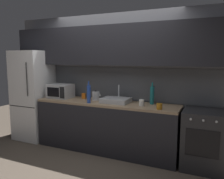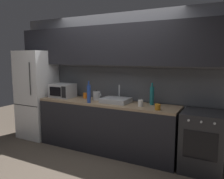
{
  "view_description": "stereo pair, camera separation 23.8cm",
  "coord_description": "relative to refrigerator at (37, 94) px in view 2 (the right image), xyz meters",
  "views": [
    {
      "loc": [
        1.76,
        -2.7,
        1.69
      ],
      "look_at": [
        0.12,
        0.9,
        1.13
      ],
      "focal_mm": 36.67,
      "sensor_mm": 36.0,
      "label": 1
    },
    {
      "loc": [
        1.97,
        -2.6,
        1.69
      ],
      "look_at": [
        0.12,
        0.9,
        1.13
      ],
      "focal_mm": 36.67,
      "sensor_mm": 36.0,
      "label": 2
    }
  ],
  "objects": [
    {
      "name": "mug_white",
      "position": [
        2.37,
        -0.07,
        0.04
      ],
      "size": [
        0.08,
        0.08,
        0.11
      ],
      "primitive_type": "cylinder",
      "color": "silver",
      "rests_on": "counter_run"
    },
    {
      "name": "back_wall",
      "position": [
        1.68,
        0.3,
        0.64
      ],
      "size": [
        4.34,
        0.44,
        2.5
      ],
      "color": "slate",
      "rests_on": "ground"
    },
    {
      "name": "wine_bottle_teal",
      "position": [
        2.48,
        0.15,
        0.15
      ],
      "size": [
        0.07,
        0.07,
        0.37
      ],
      "color": "#19666B",
      "rests_on": "counter_run"
    },
    {
      "name": "ground_plane",
      "position": [
        1.68,
        -0.9,
        -0.91
      ],
      "size": [
        10.0,
        10.0,
        0.0
      ],
      "primitive_type": "plane",
      "color": "#4C4238"
    },
    {
      "name": "counter_run",
      "position": [
        1.68,
        0.0,
        -0.46
      ],
      "size": [
        2.6,
        0.6,
        0.9
      ],
      "color": "black",
      "rests_on": "ground"
    },
    {
      "name": "kettle",
      "position": [
        1.44,
        0.08,
        0.07
      ],
      "size": [
        0.17,
        0.13,
        0.19
      ],
      "color": "#B7BABF",
      "rests_on": "counter_run"
    },
    {
      "name": "wine_bottle_blue",
      "position": [
        1.45,
        -0.21,
        0.15
      ],
      "size": [
        0.07,
        0.07,
        0.38
      ],
      "color": "#234299",
      "rests_on": "counter_run"
    },
    {
      "name": "microwave",
      "position": [
        0.68,
        0.02,
        0.12
      ],
      "size": [
        0.46,
        0.35,
        0.27
      ],
      "color": "#A8AAAF",
      "rests_on": "counter_run"
    },
    {
      "name": "sink_basin",
      "position": [
        1.86,
        0.03,
        0.03
      ],
      "size": [
        0.48,
        0.38,
        0.3
      ],
      "color": "#ADAFB5",
      "rests_on": "counter_run"
    },
    {
      "name": "mug_amber",
      "position": [
        2.69,
        -0.19,
        0.03
      ],
      "size": [
        0.09,
        0.09,
        0.09
      ],
      "primitive_type": "cylinder",
      "color": "#B27019",
      "rests_on": "counter_run"
    },
    {
      "name": "refrigerator",
      "position": [
        0.0,
        0.0,
        0.0
      ],
      "size": [
        0.68,
        0.69,
        1.82
      ],
      "color": "white",
      "rests_on": "ground"
    },
    {
      "name": "mug_orange",
      "position": [
        1.14,
        0.13,
        0.04
      ],
      "size": [
        0.08,
        0.08,
        0.1
      ],
      "primitive_type": "cylinder",
      "color": "orange",
      "rests_on": "counter_run"
    },
    {
      "name": "oven_range",
      "position": [
        3.32,
        -0.0,
        -0.46
      ],
      "size": [
        0.6,
        0.62,
        0.9
      ],
      "color": "#232326",
      "rests_on": "ground"
    }
  ]
}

